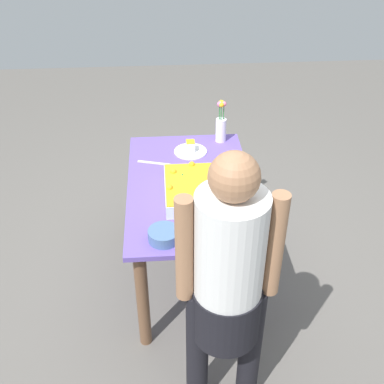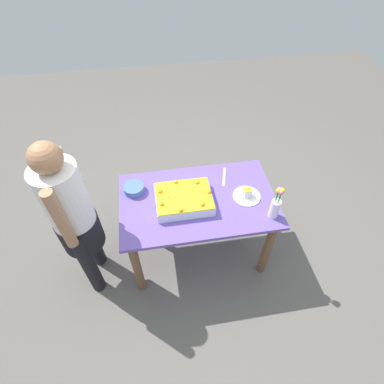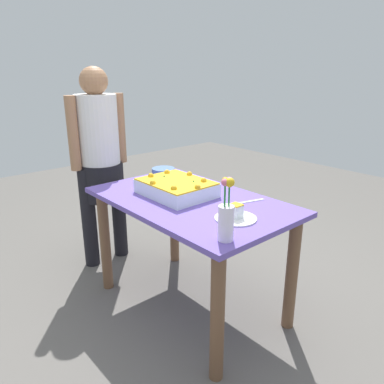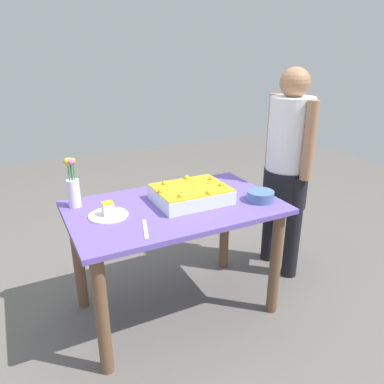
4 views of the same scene
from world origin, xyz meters
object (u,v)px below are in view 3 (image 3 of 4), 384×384
Objects in this scene: flower_vase at (226,215)px; person_standing at (100,156)px; cake_knife at (248,202)px; serving_plate_with_slice at (236,215)px; fruit_bowl at (163,172)px; sheet_cake at (176,188)px.

person_standing is at bearing 174.23° from flower_vase.
cake_knife is 0.72× the size of flower_vase.
serving_plate_with_slice is at bearing 43.50° from cake_knife.
cake_knife is at bearing 3.49° from fruit_bowl.
person_standing reaches higher than fruit_bowl.
flower_vase reaches higher than cake_knife.
cake_knife is 0.14× the size of person_standing.
serving_plate_with_slice is at bearing -1.48° from sheet_cake.
sheet_cake is 1.98× the size of serving_plate_with_slice.
sheet_cake is 2.65× the size of fruit_bowl.
cake_knife is at bearing 119.77° from flower_vase.
sheet_cake is at bearing -42.24° from cake_knife.
cake_knife is (-0.13, 0.24, -0.02)m from serving_plate_with_slice.
flower_vase is at bearing -5.77° from person_standing.
person_standing is at bearing -147.55° from fruit_bowl.
flower_vase is (0.26, -0.46, 0.12)m from cake_knife.
fruit_bowl is (-0.38, 0.19, -0.02)m from sheet_cake.
serving_plate_with_slice is 1.02× the size of cake_knife.
cake_knife is 1.23m from person_standing.
sheet_cake reaches higher than cake_knife.
fruit_bowl is 0.11× the size of person_standing.
person_standing reaches higher than sheet_cake.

